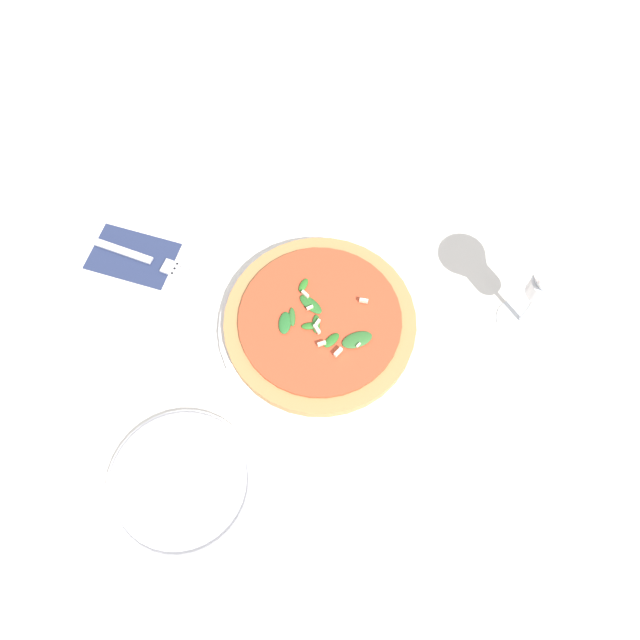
% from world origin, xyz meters
% --- Properties ---
extents(ground_plane, '(6.00, 6.00, 0.00)m').
position_xyz_m(ground_plane, '(0.00, 0.00, 0.00)').
color(ground_plane, silver).
extents(pizza_arugula_main, '(0.30, 0.30, 0.05)m').
position_xyz_m(pizza_arugula_main, '(0.01, 0.01, 0.02)').
color(pizza_arugula_main, white).
rests_on(pizza_arugula_main, ground_plane).
extents(wine_glass, '(0.08, 0.08, 0.17)m').
position_xyz_m(wine_glass, '(0.30, 0.12, 0.12)').
color(wine_glass, white).
rests_on(wine_glass, ground_plane).
extents(napkin, '(0.13, 0.09, 0.01)m').
position_xyz_m(napkin, '(-0.31, 0.04, 0.00)').
color(napkin, navy).
rests_on(napkin, ground_plane).
extents(fork, '(0.21, 0.03, 0.00)m').
position_xyz_m(fork, '(-0.30, 0.04, 0.01)').
color(fork, silver).
rests_on(fork, ground_plane).
extents(side_plate_white, '(0.20, 0.20, 0.02)m').
position_xyz_m(side_plate_white, '(-0.10, -0.27, 0.01)').
color(side_plate_white, white).
rests_on(side_plate_white, ground_plane).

